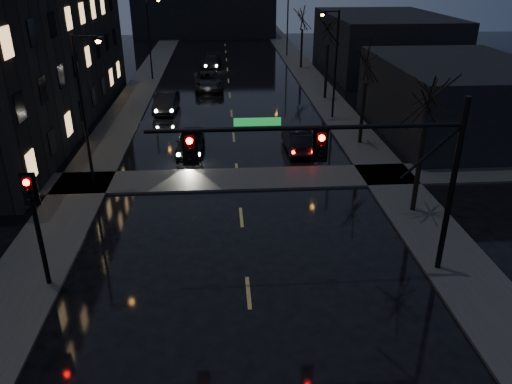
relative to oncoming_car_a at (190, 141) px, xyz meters
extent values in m
cube|color=#2D2D2B|center=(-5.65, 11.77, -0.65)|extent=(3.00, 140.00, 0.12)
cube|color=#2D2D2B|center=(11.35, 11.77, -0.65)|extent=(3.00, 140.00, 0.12)
cube|color=#2D2D2B|center=(2.85, -4.73, -0.65)|extent=(40.00, 3.00, 0.12)
cube|color=black|center=(18.35, 2.77, 1.79)|extent=(10.00, 14.00, 5.00)
cube|color=black|center=(19.85, 24.77, 2.29)|extent=(12.00, 18.00, 6.00)
cube|color=black|center=(-0.15, 54.77, 3.29)|extent=(22.00, 10.00, 8.00)
cylinder|color=black|center=(10.45, -14.23, 2.79)|extent=(0.22, 0.22, 7.00)
cylinder|color=black|center=(4.95, -14.23, 5.29)|extent=(11.00, 0.16, 0.16)
cylinder|color=black|center=(9.45, -14.23, 4.29)|extent=(2.05, 0.10, 2.05)
cube|color=#0C591E|center=(3.25, -14.23, 5.54)|extent=(1.60, 0.04, 0.28)
cube|color=black|center=(0.95, -14.23, 4.64)|extent=(0.35, 0.28, 1.05)
sphere|color=#FF0705|center=(0.95, -14.39, 4.97)|extent=(0.22, 0.22, 0.22)
cube|color=black|center=(5.45, -14.23, 4.64)|extent=(0.35, 0.28, 1.05)
sphere|color=#FF0705|center=(5.45, -14.39, 4.97)|extent=(0.22, 0.22, 0.22)
cylinder|color=black|center=(-4.65, -14.23, 1.49)|extent=(0.18, 0.18, 4.40)
cube|color=black|center=(-4.65, -14.23, 3.29)|extent=(0.35, 0.28, 1.05)
sphere|color=#FF0705|center=(-4.65, -14.39, 3.62)|extent=(0.22, 0.22, 0.22)
cylinder|color=black|center=(11.25, -9.23, 1.49)|extent=(0.24, 0.24, 4.40)
cylinder|color=black|center=(11.25, 0.77, 1.35)|extent=(0.24, 0.24, 4.12)
cylinder|color=black|center=(11.25, 12.77, 1.62)|extent=(0.24, 0.24, 4.68)
cylinder|color=black|center=(11.25, 26.77, 1.43)|extent=(0.24, 0.24, 4.29)
cylinder|color=black|center=(-4.95, -5.23, 3.29)|extent=(0.16, 0.16, 8.00)
cylinder|color=black|center=(-4.35, -5.23, 7.19)|extent=(1.20, 0.10, 0.10)
cube|color=black|center=(-3.75, -5.23, 7.09)|extent=(0.50, 0.25, 0.15)
sphere|color=orange|center=(-3.75, -5.23, 6.99)|extent=(0.28, 0.28, 0.28)
cylinder|color=black|center=(-4.95, 21.77, 3.29)|extent=(0.16, 0.16, 8.00)
sphere|color=orange|center=(-3.75, 21.77, 6.99)|extent=(0.28, 0.28, 0.28)
cylinder|color=black|center=(10.65, 6.77, 3.29)|extent=(0.16, 0.16, 8.00)
cylinder|color=black|center=(10.05, 6.77, 7.19)|extent=(1.20, 0.10, 0.10)
cube|color=black|center=(9.45, 6.77, 7.09)|extent=(0.50, 0.25, 0.15)
sphere|color=orange|center=(9.45, 6.77, 6.99)|extent=(0.28, 0.28, 0.28)
cylinder|color=black|center=(10.65, 34.77, 3.29)|extent=(0.16, 0.16, 8.00)
imported|color=black|center=(0.00, 0.00, 0.00)|extent=(1.83, 4.24, 1.43)
imported|color=black|center=(-2.40, 9.75, 0.04)|extent=(1.90, 4.66, 1.50)
imported|color=black|center=(0.86, 17.41, 0.08)|extent=(3.02, 5.90, 1.60)
imported|color=black|center=(1.05, 27.73, -0.02)|extent=(2.41, 4.96, 1.39)
imported|color=black|center=(6.90, -0.23, 0.01)|extent=(1.66, 4.43, 1.44)
camera|label=1|loc=(2.06, -30.41, 10.47)|focal=35.00mm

